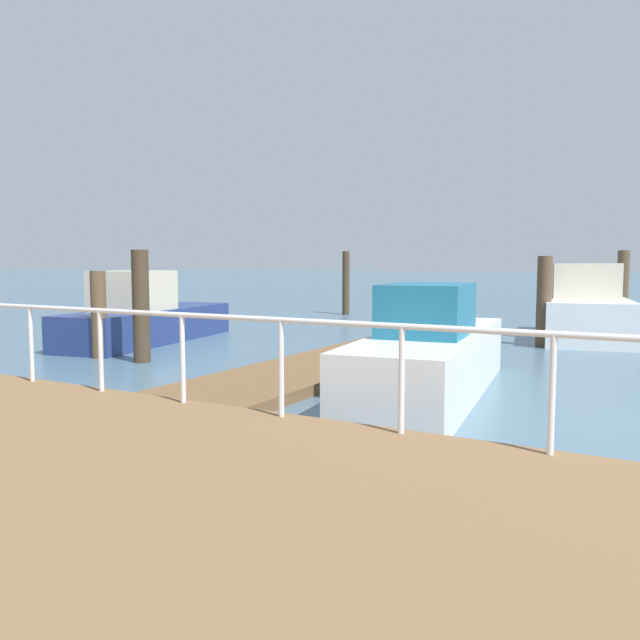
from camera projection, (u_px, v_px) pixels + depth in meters
name	position (u px, v px, depth m)	size (l,w,h in m)	color
floating_dock	(373.00, 352.00, 14.07)	(14.87, 2.00, 0.18)	brown
boardwalk_railing	(30.00, 323.00, 8.80)	(0.06, 27.80, 1.08)	white
dock_piling_0	(99.00, 315.00, 13.66)	(0.33, 0.33, 1.89)	brown
dock_piling_1	(544.00, 301.00, 15.55)	(0.35, 0.35, 2.23)	brown
dock_piling_2	(545.00, 299.00, 17.51)	(0.25, 0.25, 2.13)	brown
dock_piling_3	(622.00, 291.00, 19.17)	(0.34, 0.34, 2.44)	brown
dock_piling_4	(346.00, 283.00, 25.32)	(0.29, 0.29, 2.53)	#473826
dock_piling_5	(141.00, 306.00, 13.06)	(0.35, 0.35, 2.33)	#473826
moored_boat_0	(432.00, 355.00, 9.78)	(5.90, 2.21, 1.75)	white
moored_boat_1	(585.00, 311.00, 17.22)	(5.37, 3.01, 2.05)	white
moored_boat_2	(146.00, 317.00, 16.41)	(6.01, 2.75, 1.87)	navy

